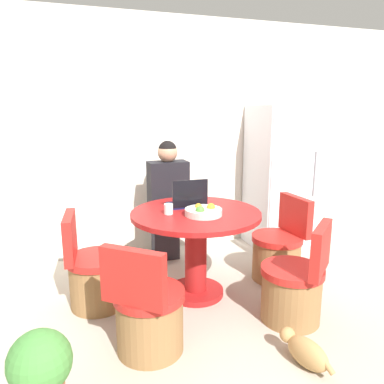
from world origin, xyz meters
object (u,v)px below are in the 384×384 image
(refrigerator, at_px, (282,177))
(cat, at_px, (305,351))
(fruit_bowl, at_px, (203,211))
(chair_left_side, at_px, (95,276))
(potted_plant, at_px, (41,368))
(dining_table, at_px, (196,237))
(chair_near_left_corner, at_px, (148,316))
(chair_near_right_corner, at_px, (294,289))
(chair_right_side, at_px, (278,252))
(person_seated, at_px, (167,198))
(laptop, at_px, (188,201))

(refrigerator, xyz_separation_m, cat, (-1.03, -1.97, -0.73))
(fruit_bowl, bearing_deg, chair_left_side, 166.07)
(chair_left_side, height_order, potted_plant, chair_left_side)
(dining_table, distance_m, chair_near_left_corner, 0.91)
(potted_plant, bearing_deg, chair_near_right_corner, 9.93)
(chair_left_side, xyz_separation_m, chair_right_side, (1.72, -0.06, 0.00))
(chair_near_right_corner, height_order, potted_plant, chair_near_right_corner)
(dining_table, distance_m, chair_left_side, 0.91)
(refrigerator, relative_size, fruit_bowl, 5.39)
(chair_near_right_corner, distance_m, person_seated, 1.61)
(laptop, xyz_separation_m, potted_plant, (-1.22, -1.14, -0.56))
(person_seated, relative_size, fruit_bowl, 4.26)
(chair_near_left_corner, xyz_separation_m, chair_right_side, (1.44, 0.69, 0.00))
(dining_table, bearing_deg, chair_near_right_corner, -48.04)
(laptop, height_order, fruit_bowl, laptop)
(chair_near_left_corner, xyz_separation_m, person_seated, (0.53, 1.43, 0.45))
(dining_table, bearing_deg, chair_near_left_corner, -131.51)
(person_seated, relative_size, cat, 3.02)
(refrigerator, relative_size, chair_near_left_corner, 2.06)
(chair_near_right_corner, bearing_deg, chair_left_side, -69.20)
(chair_near_left_corner, bearing_deg, potted_plant, 66.78)
(refrigerator, distance_m, chair_near_left_corner, 2.53)
(chair_right_side, height_order, cat, chair_right_side)
(refrigerator, bearing_deg, potted_plant, -145.30)
(chair_left_side, distance_m, cat, 1.73)
(laptop, distance_m, fruit_bowl, 0.31)
(person_seated, height_order, fruit_bowl, person_seated)
(chair_near_right_corner, relative_size, potted_plant, 1.69)
(refrigerator, xyz_separation_m, chair_right_side, (-0.52, -0.81, -0.56))
(chair_near_left_corner, xyz_separation_m, fruit_bowl, (0.60, 0.53, 0.53))
(person_seated, relative_size, potted_plant, 2.74)
(dining_table, height_order, chair_near_left_corner, chair_near_left_corner)
(chair_near_left_corner, relative_size, cat, 1.86)
(chair_right_side, distance_m, laptop, 1.05)
(dining_table, distance_m, chair_near_right_corner, 0.91)
(chair_left_side, bearing_deg, fruit_bowl, -97.49)
(chair_near_left_corner, xyz_separation_m, potted_plant, (-0.66, -0.31, -0.00))
(chair_near_right_corner, height_order, person_seated, person_seated)
(refrigerator, distance_m, potted_plant, 3.24)
(chair_right_side, bearing_deg, chair_near_right_corner, -25.40)
(laptop, bearing_deg, refrigerator, -154.28)
(refrigerator, bearing_deg, fruit_bowl, -144.38)
(dining_table, height_order, fruit_bowl, fruit_bowl)
(chair_right_side, bearing_deg, laptop, -101.74)
(laptop, height_order, cat, laptop)
(chair_left_side, relative_size, person_seated, 0.62)
(laptop, xyz_separation_m, cat, (0.37, -1.30, -0.72))
(chair_right_side, height_order, fruit_bowl, fruit_bowl)
(potted_plant, bearing_deg, refrigerator, 34.70)
(refrigerator, xyz_separation_m, potted_plant, (-2.62, -1.81, -0.56))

